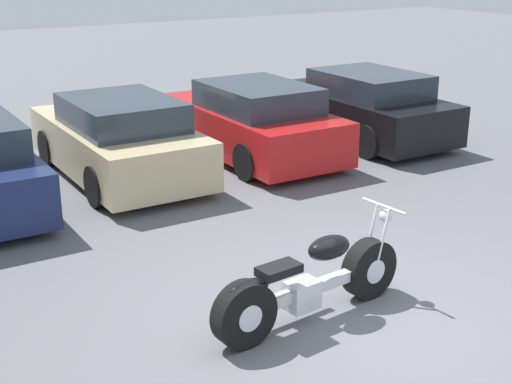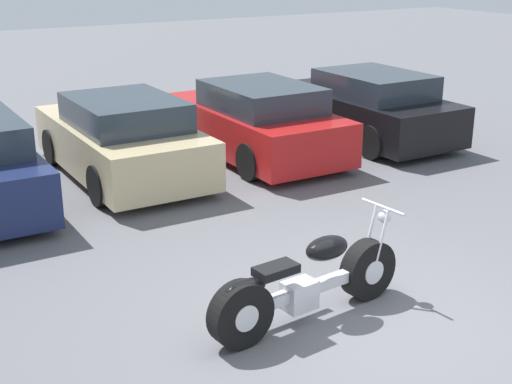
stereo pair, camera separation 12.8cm
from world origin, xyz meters
name	(u,v)px [view 2 (the right image)]	position (x,y,z in m)	size (l,w,h in m)	color
ground_plane	(370,322)	(0.00, 0.00, 0.00)	(60.00, 60.00, 0.00)	slate
motorcycle	(306,284)	(-0.55, 0.38, 0.41)	(2.39, 0.63, 1.04)	black
parked_car_champagne	(122,139)	(-0.39, 6.04, 0.65)	(1.87, 4.07, 1.38)	#C6B284
parked_car_red	(256,122)	(2.16, 5.96, 0.65)	(1.87, 4.07, 1.38)	red
parked_car_black	(367,107)	(4.71, 5.91, 0.65)	(1.87, 4.07, 1.38)	black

